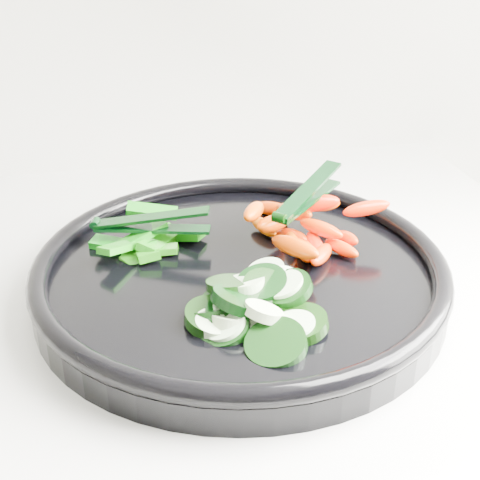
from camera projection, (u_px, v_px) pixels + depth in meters
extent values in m
cylinder|color=black|center=(240.00, 281.00, 0.61)|extent=(0.49, 0.49, 0.02)
torus|color=black|center=(240.00, 263.00, 0.60)|extent=(0.50, 0.50, 0.02)
cylinder|color=black|center=(276.00, 344.00, 0.50)|extent=(0.06, 0.06, 0.03)
cylinder|color=beige|center=(268.00, 327.00, 0.52)|extent=(0.04, 0.04, 0.02)
cylinder|color=black|center=(210.00, 312.00, 0.54)|extent=(0.05, 0.05, 0.02)
cylinder|color=beige|center=(232.00, 321.00, 0.53)|extent=(0.04, 0.04, 0.02)
cylinder|color=black|center=(230.00, 317.00, 0.53)|extent=(0.05, 0.05, 0.03)
cylinder|color=#D6FAC8|center=(231.00, 313.00, 0.54)|extent=(0.05, 0.05, 0.02)
cylinder|color=black|center=(299.00, 325.00, 0.52)|extent=(0.07, 0.06, 0.02)
cylinder|color=#E0F4C3|center=(293.00, 328.00, 0.52)|extent=(0.05, 0.05, 0.02)
cylinder|color=black|center=(227.00, 301.00, 0.55)|extent=(0.06, 0.06, 0.02)
cylinder|color=#CBEDBD|center=(240.00, 296.00, 0.56)|extent=(0.04, 0.04, 0.02)
cylinder|color=black|center=(214.00, 318.00, 0.53)|extent=(0.07, 0.07, 0.02)
cylinder|color=#D6F1C1|center=(214.00, 324.00, 0.52)|extent=(0.04, 0.04, 0.01)
cylinder|color=black|center=(224.00, 327.00, 0.52)|extent=(0.06, 0.06, 0.02)
cylinder|color=#D4EFBF|center=(226.00, 326.00, 0.52)|extent=(0.04, 0.04, 0.02)
cylinder|color=black|center=(288.00, 289.00, 0.55)|extent=(0.05, 0.05, 0.03)
cylinder|color=#E2F8C7|center=(284.00, 287.00, 0.55)|extent=(0.05, 0.05, 0.02)
cylinder|color=black|center=(228.00, 284.00, 0.56)|extent=(0.04, 0.04, 0.02)
cylinder|color=beige|center=(245.00, 284.00, 0.56)|extent=(0.04, 0.04, 0.02)
cylinder|color=black|center=(239.00, 301.00, 0.53)|extent=(0.05, 0.05, 0.03)
cylinder|color=#E3FBC9|center=(263.00, 312.00, 0.52)|extent=(0.03, 0.03, 0.02)
cylinder|color=black|center=(264.00, 288.00, 0.55)|extent=(0.05, 0.05, 0.03)
cylinder|color=#CEEEBF|center=(284.00, 281.00, 0.56)|extent=(0.04, 0.04, 0.02)
cylinder|color=black|center=(262.00, 284.00, 0.56)|extent=(0.06, 0.06, 0.02)
cylinder|color=#B1D0A6|center=(266.00, 273.00, 0.57)|extent=(0.04, 0.04, 0.02)
ellipsoid|color=#ED0C00|center=(316.00, 247.00, 0.63)|extent=(0.02, 0.05, 0.03)
ellipsoid|color=#EE1100|center=(321.00, 255.00, 0.61)|extent=(0.04, 0.05, 0.02)
ellipsoid|color=#FA3400|center=(342.00, 248.00, 0.62)|extent=(0.03, 0.04, 0.01)
ellipsoid|color=red|center=(292.00, 237.00, 0.64)|extent=(0.03, 0.04, 0.02)
ellipsoid|color=red|center=(346.00, 238.00, 0.64)|extent=(0.02, 0.04, 0.02)
ellipsoid|color=#FC5600|center=(292.00, 238.00, 0.64)|extent=(0.02, 0.04, 0.02)
ellipsoid|color=#F63100|center=(306.00, 251.00, 0.62)|extent=(0.03, 0.05, 0.02)
ellipsoid|color=#F24600|center=(271.00, 208.00, 0.70)|extent=(0.04, 0.04, 0.02)
ellipsoid|color=#EF5800|center=(264.00, 226.00, 0.66)|extent=(0.03, 0.04, 0.02)
ellipsoid|color=#DC4000|center=(295.00, 247.00, 0.60)|extent=(0.05, 0.06, 0.02)
ellipsoid|color=#E55700|center=(293.00, 212.00, 0.66)|extent=(0.04, 0.06, 0.03)
ellipsoid|color=#E73E00|center=(321.00, 229.00, 0.63)|extent=(0.04, 0.04, 0.02)
ellipsoid|color=#ED3E00|center=(273.00, 223.00, 0.64)|extent=(0.05, 0.05, 0.03)
ellipsoid|color=#E54200|center=(323.00, 205.00, 0.68)|extent=(0.05, 0.03, 0.02)
ellipsoid|color=#EB0E00|center=(315.00, 203.00, 0.65)|extent=(0.05, 0.03, 0.03)
ellipsoid|color=#F64900|center=(254.00, 212.00, 0.63)|extent=(0.04, 0.05, 0.02)
ellipsoid|color=#F12B00|center=(367.00, 208.00, 0.64)|extent=(0.05, 0.02, 0.02)
cube|color=#1D6309|center=(145.00, 248.00, 0.63)|extent=(0.02, 0.06, 0.02)
cube|color=#106F0A|center=(160.00, 244.00, 0.64)|extent=(0.05, 0.06, 0.03)
cube|color=#0F6109|center=(177.00, 234.00, 0.66)|extent=(0.06, 0.05, 0.02)
cube|color=#12710A|center=(156.00, 251.00, 0.63)|extent=(0.04, 0.02, 0.01)
cube|color=#1A720A|center=(151.00, 246.00, 0.64)|extent=(0.06, 0.05, 0.02)
cube|color=#0A6A0D|center=(115.00, 245.00, 0.64)|extent=(0.05, 0.04, 0.01)
cube|color=#09610C|center=(133.00, 244.00, 0.64)|extent=(0.04, 0.05, 0.02)
cube|color=#126809|center=(141.00, 236.00, 0.63)|extent=(0.05, 0.03, 0.02)
cube|color=#10740B|center=(119.00, 247.00, 0.61)|extent=(0.04, 0.04, 0.02)
cube|color=#116609|center=(152.00, 211.00, 0.68)|extent=(0.05, 0.03, 0.02)
cylinder|color=black|center=(279.00, 217.00, 0.59)|extent=(0.01, 0.01, 0.01)
cube|color=black|center=(308.00, 200.00, 0.63)|extent=(0.09, 0.09, 0.00)
cube|color=black|center=(308.00, 189.00, 0.63)|extent=(0.09, 0.09, 0.02)
cylinder|color=black|center=(95.00, 223.00, 0.64)|extent=(0.01, 0.01, 0.01)
cube|color=black|center=(153.00, 228.00, 0.63)|extent=(0.11, 0.04, 0.00)
cube|color=black|center=(152.00, 218.00, 0.63)|extent=(0.11, 0.04, 0.02)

